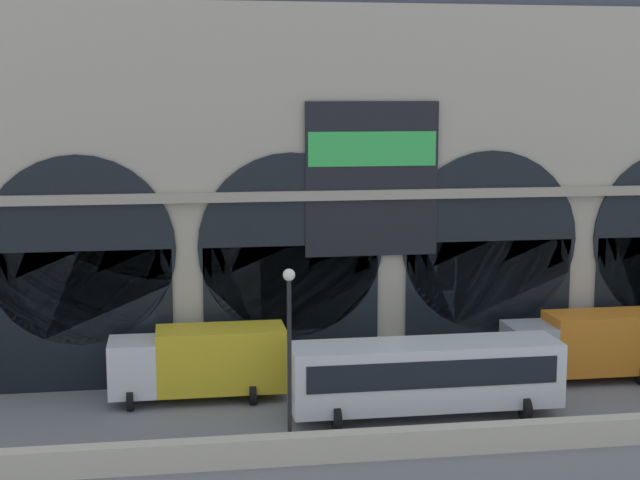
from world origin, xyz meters
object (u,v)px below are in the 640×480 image
at_px(bus_center, 425,375).
at_px(street_lamp_quayside, 289,337).
at_px(box_truck_midwest, 200,361).
at_px(box_truck_mideast, 588,344).

xyz_separation_m(bus_center, street_lamp_quayside, (-5.95, -3.19, 2.63)).
bearing_deg(street_lamp_quayside, bus_center, 28.21).
height_order(box_truck_midwest, box_truck_mideast, same).
relative_size(bus_center, box_truck_mideast, 1.47).
bearing_deg(bus_center, street_lamp_quayside, -151.79).
distance_m(box_truck_midwest, street_lamp_quayside, 8.00).
relative_size(box_truck_midwest, box_truck_mideast, 1.00).
relative_size(box_truck_mideast, street_lamp_quayside, 1.09).
xyz_separation_m(box_truck_midwest, box_truck_mideast, (17.64, 0.03, 0.00)).
height_order(box_truck_midwest, street_lamp_quayside, street_lamp_quayside).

